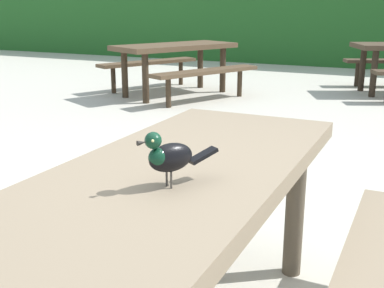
{
  "coord_description": "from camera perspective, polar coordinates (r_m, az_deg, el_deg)",
  "views": [
    {
      "loc": [
        0.73,
        -1.52,
        1.29
      ],
      "look_at": [
        0.05,
        -0.11,
        0.84
      ],
      "focal_mm": 45.72,
      "sensor_mm": 36.0,
      "label": 1
    }
  ],
  "objects": [
    {
      "name": "picnic_table_foreground",
      "position": [
        1.81,
        -1.53,
        -7.96
      ],
      "size": [
        1.69,
        1.8,
        0.74
      ],
      "color": "#84725B",
      "rests_on": "ground"
    },
    {
      "name": "picnic_table_mid_right",
      "position": [
        7.24,
        -1.98,
        10.12
      ],
      "size": [
        2.25,
        2.26,
        0.74
      ],
      "color": "brown",
      "rests_on": "ground"
    },
    {
      "name": "bird_grackle",
      "position": [
        1.5,
        -2.84,
        -1.37
      ],
      "size": [
        0.17,
        0.26,
        0.18
      ],
      "color": "black",
      "rests_on": "picnic_table_foreground"
    }
  ]
}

